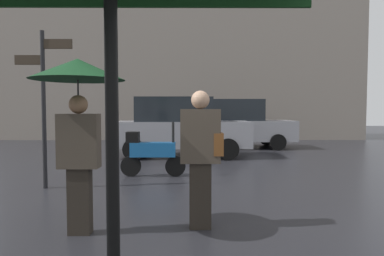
# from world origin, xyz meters

# --- Properties ---
(pedestrian_with_umbrella) EXTENTS (1.11, 1.11, 2.10)m
(pedestrian_with_umbrella) POSITION_xyz_m (-0.76, 1.34, 1.70)
(pedestrian_with_umbrella) COLOR #2A241E
(pedestrian_with_umbrella) RESTS_ON ground
(pedestrian_with_bag) EXTENTS (0.53, 0.24, 1.74)m
(pedestrian_with_bag) POSITION_xyz_m (0.71, 1.54, 0.98)
(pedestrian_with_bag) COLOR #2A241E
(pedestrian_with_bag) RESTS_ON ground
(parked_scooter) EXTENTS (1.47, 0.32, 1.23)m
(parked_scooter) POSITION_xyz_m (-0.32, 4.93, 0.56)
(parked_scooter) COLOR black
(parked_scooter) RESTS_ON ground
(parked_car_left) EXTENTS (4.36, 1.85, 1.91)m
(parked_car_left) POSITION_xyz_m (0.22, 8.24, 0.97)
(parked_car_left) COLOR gray
(parked_car_left) RESTS_ON ground
(parked_car_right) EXTENTS (4.55, 2.06, 1.93)m
(parked_car_right) POSITION_xyz_m (2.30, 10.85, 0.96)
(parked_car_right) COLOR gray
(parked_car_right) RESTS_ON ground
(street_signpost) EXTENTS (1.08, 0.08, 2.99)m
(street_signpost) POSITION_xyz_m (-2.21, 3.76, 1.81)
(street_signpost) COLOR black
(street_signpost) RESTS_ON ground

